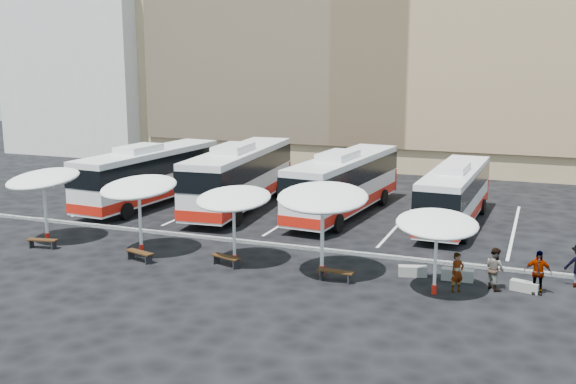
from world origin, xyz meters
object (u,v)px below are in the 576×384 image
(passenger_2, at_px, (538,272))
(conc_bench_1, at_px, (457,275))
(sunshade_1, at_px, (139,188))
(bus_1, at_px, (240,175))
(conc_bench_2, at_px, (525,286))
(passenger_1, at_px, (495,269))
(sunshade_0, at_px, (43,179))
(conc_bench_0, at_px, (413,271))
(wood_bench_1, at_px, (140,254))
(bus_2, at_px, (344,182))
(passenger_0, at_px, (457,273))
(sunshade_2, at_px, (234,199))
(bus_0, at_px, (150,173))
(bus_3, at_px, (455,193))
(wood_bench_0, at_px, (42,241))
(wood_bench_3, at_px, (336,273))
(sunshade_4, at_px, (437,224))
(sunshade_3, at_px, (323,198))
(wood_bench_2, at_px, (226,258))

(passenger_2, bearing_deg, conc_bench_1, 167.51)
(sunshade_1, bearing_deg, bus_1, 88.43)
(bus_1, distance_m, conc_bench_2, 19.32)
(bus_1, height_order, passenger_1, bus_1)
(sunshade_0, distance_m, passenger_1, 21.57)
(conc_bench_0, bearing_deg, wood_bench_1, -168.83)
(wood_bench_1, xyz_separation_m, passenger_1, (15.21, 1.89, 0.50))
(bus_2, xyz_separation_m, conc_bench_1, (7.73, -9.67, -1.71))
(bus_2, relative_size, conc_bench_2, 11.23)
(conc_bench_1, relative_size, passenger_1, 0.76)
(passenger_0, bearing_deg, conc_bench_2, -21.79)
(sunshade_2, distance_m, conc_bench_0, 8.29)
(bus_1, distance_m, passenger_2, 19.72)
(bus_2, relative_size, conc_bench_1, 9.48)
(bus_0, distance_m, bus_3, 18.42)
(wood_bench_0, bearing_deg, passenger_1, 4.89)
(bus_1, distance_m, sunshade_2, 11.26)
(wood_bench_0, relative_size, wood_bench_1, 0.97)
(conc_bench_0, bearing_deg, conc_bench_1, 3.63)
(sunshade_2, xyz_separation_m, conc_bench_2, (12.22, 0.79, -2.74))
(sunshade_0, xyz_separation_m, wood_bench_3, (15.28, -0.72, -2.79))
(bus_1, bearing_deg, wood_bench_0, -119.00)
(sunshade_0, relative_size, conc_bench_0, 3.91)
(conc_bench_1, bearing_deg, passenger_0, -84.04)
(passenger_1, bearing_deg, bus_1, 15.09)
(sunshade_4, relative_size, wood_bench_0, 2.66)
(wood_bench_0, bearing_deg, conc_bench_2, 5.06)
(bus_2, relative_size, passenger_1, 7.18)
(sunshade_4, bearing_deg, conc_bench_0, 122.84)
(bus_1, bearing_deg, bus_0, -174.60)
(sunshade_4, distance_m, wood_bench_0, 18.78)
(conc_bench_1, bearing_deg, sunshade_2, -172.87)
(sunshade_3, bearing_deg, passenger_0, 0.26)
(bus_2, xyz_separation_m, bus_3, (6.31, -0.14, -0.18))
(passenger_2, bearing_deg, sunshade_1, 179.90)
(bus_1, height_order, conc_bench_2, bus_1)
(sunshade_3, bearing_deg, conc_bench_0, 20.33)
(sunshade_3, height_order, wood_bench_0, sunshade_3)
(sunshade_3, bearing_deg, wood_bench_0, -176.27)
(wood_bench_0, xyz_separation_m, passenger_1, (20.76, 1.77, 0.50))
(wood_bench_2, height_order, passenger_2, passenger_2)
(bus_1, relative_size, bus_3, 1.17)
(sunshade_4, height_order, wood_bench_1, sunshade_4)
(wood_bench_1, xyz_separation_m, wood_bench_3, (9.05, 0.53, 0.00))
(wood_bench_1, distance_m, wood_bench_3, 9.07)
(bus_2, bearing_deg, bus_1, -169.34)
(sunshade_0, xyz_separation_m, conc_bench_0, (18.10, 1.09, -2.93))
(wood_bench_0, bearing_deg, wood_bench_1, -1.20)
(bus_3, xyz_separation_m, wood_bench_3, (-3.23, -11.46, -1.41))
(sunshade_4, height_order, wood_bench_2, sunshade_4)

